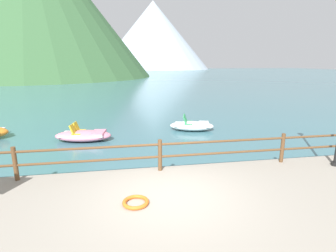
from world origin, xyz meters
The scene contains 7 objects.
ground_plane centered at (0.00, 40.00, 0.00)m, with size 200.00×200.00×0.00m, color #3D6B75.
dock_railing centered at (0.00, 1.55, 0.98)m, with size 23.92×0.12×0.95m.
life_ring centered at (-0.82, -0.27, 0.45)m, with size 0.61×0.61×0.09m, color orange.
pedal_boat_0 centered at (-2.87, 6.50, 0.25)m, with size 2.73×1.65×0.82m.
pedal_boat_3 centered at (2.58, 7.55, 0.24)m, with size 2.60×1.88×0.80m.
cliff_headland centered at (-19.39, 65.31, 16.65)m, with size 54.38×54.38×35.49m.
distant_peak centered at (15.15, 130.30, 16.10)m, with size 54.91×54.91×32.19m, color #9EADBC.
Camera 1 is at (-1.02, -5.75, 3.56)m, focal length 28.20 mm.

